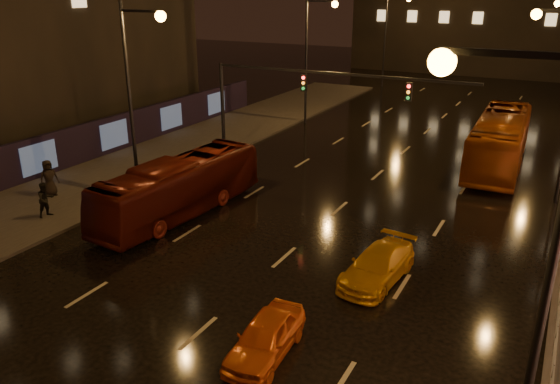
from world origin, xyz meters
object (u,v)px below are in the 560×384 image
(pedestrian_c, at_px, (49,178))
(bus_red, at_px, (180,187))
(pedestrian_b, at_px, (46,200))
(bus_curb, at_px, (500,140))
(taxi_near, at_px, (265,337))
(taxi_far, at_px, (378,266))

(pedestrian_c, bearing_deg, bus_red, -58.58)
(pedestrian_b, relative_size, pedestrian_c, 0.89)
(bus_curb, distance_m, taxi_near, 23.35)
(taxi_near, relative_size, pedestrian_b, 2.12)
(bus_curb, bearing_deg, bus_red, -131.48)
(bus_curb, relative_size, pedestrian_c, 6.17)
(taxi_near, distance_m, pedestrian_c, 17.66)
(bus_red, xyz_separation_m, pedestrian_c, (-7.43, -1.52, -0.29))
(bus_curb, bearing_deg, pedestrian_b, -135.45)
(taxi_near, relative_size, pedestrian_c, 1.88)
(pedestrian_b, bearing_deg, pedestrian_c, 56.61)
(taxi_far, height_order, pedestrian_b, pedestrian_b)
(taxi_far, bearing_deg, bus_curb, 89.00)
(bus_red, xyz_separation_m, bus_curb, (12.65, 15.41, 0.26))
(bus_curb, relative_size, taxi_near, 3.27)
(bus_curb, distance_m, taxi_far, 17.27)
(bus_red, distance_m, pedestrian_b, 6.36)
(bus_red, bearing_deg, taxi_near, -36.04)
(taxi_near, bearing_deg, bus_curb, 77.09)
(pedestrian_b, bearing_deg, taxi_near, -96.02)
(taxi_far, distance_m, pedestrian_b, 16.02)
(bus_red, distance_m, taxi_near, 11.93)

